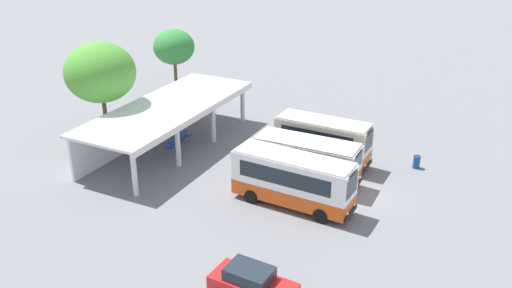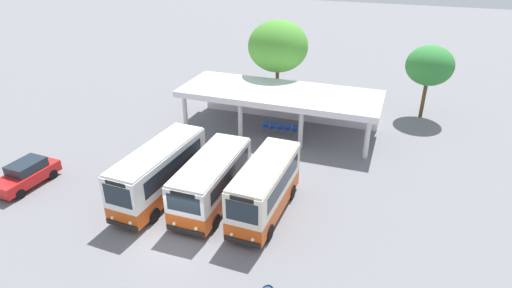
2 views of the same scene
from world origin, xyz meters
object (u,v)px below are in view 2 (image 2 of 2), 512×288
object	(u,v)px
city_bus_nearest_orange	(160,171)
waiting_chair_middle_seat	(280,127)
waiting_chair_fourth_seat	(288,128)
waiting_chair_fifth_seat	(295,129)
city_bus_middle_cream	(265,187)
parked_car_flank	(26,174)
waiting_chair_end_by_column	(266,125)
waiting_chair_second_from_end	(273,126)
city_bus_second_in_row	(212,180)

from	to	relation	value
city_bus_nearest_orange	waiting_chair_middle_seat	distance (m)	12.09
waiting_chair_fourth_seat	waiting_chair_fifth_seat	distance (m)	0.61
city_bus_nearest_orange	city_bus_middle_cream	world-z (taller)	city_bus_nearest_orange
parked_car_flank	waiting_chair_fifth_seat	xyz separation A→B (m)	(14.18, 13.05, -0.30)
waiting_chair_end_by_column	waiting_chair_second_from_end	xyz separation A→B (m)	(0.61, -0.02, 0.00)
city_bus_second_in_row	waiting_chair_fifth_seat	world-z (taller)	city_bus_second_in_row
city_bus_middle_cream	city_bus_nearest_orange	bearing A→B (deg)	-175.76
waiting_chair_middle_seat	waiting_chair_fourth_seat	distance (m)	0.62
waiting_chair_end_by_column	waiting_chair_fourth_seat	distance (m)	1.84
city_bus_middle_cream	waiting_chair_fifth_seat	world-z (taller)	city_bus_middle_cream
waiting_chair_fourth_seat	city_bus_second_in_row	bearing A→B (deg)	-97.87
parked_car_flank	waiting_chair_fourth_seat	size ratio (longest dim) A/B	4.88
waiting_chair_second_from_end	waiting_chair_middle_seat	bearing A→B (deg)	3.99
city_bus_middle_cream	parked_car_flank	bearing A→B (deg)	-171.81
waiting_chair_end_by_column	waiting_chair_middle_seat	bearing A→B (deg)	1.05
city_bus_nearest_orange	waiting_chair_second_from_end	bearing A→B (deg)	72.54
parked_car_flank	city_bus_middle_cream	bearing A→B (deg)	8.19
waiting_chair_fourth_seat	parked_car_flank	bearing A→B (deg)	-136.06
city_bus_second_in_row	waiting_chair_fifth_seat	size ratio (longest dim) A/B	8.19
parked_car_flank	waiting_chair_fifth_seat	distance (m)	19.27
waiting_chair_second_from_end	waiting_chair_middle_seat	xyz separation A→B (m)	(0.61, 0.04, 0.00)
waiting_chair_end_by_column	waiting_chair_fifth_seat	distance (m)	2.45
parked_car_flank	waiting_chair_second_from_end	world-z (taller)	parked_car_flank
city_bus_nearest_orange	waiting_chair_end_by_column	xyz separation A→B (m)	(2.92, 11.26, -1.32)
city_bus_nearest_orange	city_bus_middle_cream	size ratio (longest dim) A/B	1.13
parked_car_flank	waiting_chair_end_by_column	distance (m)	17.49
city_bus_nearest_orange	waiting_chair_fourth_seat	bearing A→B (deg)	67.26
city_bus_middle_cream	city_bus_second_in_row	bearing A→B (deg)	-178.59
parked_car_flank	waiting_chair_fourth_seat	distance (m)	18.84
city_bus_second_in_row	waiting_chair_fifth_seat	bearing A→B (deg)	78.99
city_bus_second_in_row	waiting_chair_middle_seat	distance (m)	10.98
city_bus_nearest_orange	city_bus_second_in_row	distance (m)	3.27
waiting_chair_end_by_column	waiting_chair_second_from_end	size ratio (longest dim) A/B	1.00
city_bus_middle_cream	waiting_chair_fourth_seat	bearing A→B (deg)	99.05
city_bus_second_in_row	city_bus_middle_cream	distance (m)	3.25
city_bus_nearest_orange	waiting_chair_fifth_seat	xyz separation A→B (m)	(5.37, 11.33, -1.32)
city_bus_middle_cream	waiting_chair_second_from_end	world-z (taller)	city_bus_middle_cream
city_bus_nearest_orange	parked_car_flank	distance (m)	9.03
city_bus_second_in_row	waiting_chair_fourth_seat	xyz separation A→B (m)	(1.51, 10.95, -1.16)
city_bus_second_in_row	waiting_chair_fifth_seat	xyz separation A→B (m)	(2.13, 10.93, -1.16)
city_bus_second_in_row	waiting_chair_fourth_seat	world-z (taller)	city_bus_second_in_row
city_bus_nearest_orange	city_bus_second_in_row	bearing A→B (deg)	7.05
waiting_chair_fourth_seat	waiting_chair_fifth_seat	xyz separation A→B (m)	(0.61, -0.02, 0.00)
waiting_chair_middle_seat	city_bus_middle_cream	bearing A→B (deg)	-77.75
city_bus_middle_cream	waiting_chair_end_by_column	distance (m)	11.42
waiting_chair_fifth_seat	waiting_chair_fourth_seat	bearing A→B (deg)	177.88
waiting_chair_second_from_end	parked_car_flank	bearing A→B (deg)	-133.61
waiting_chair_second_from_end	waiting_chair_fifth_seat	xyz separation A→B (m)	(1.84, 0.09, 0.00)
waiting_chair_end_by_column	waiting_chair_middle_seat	world-z (taller)	same
city_bus_nearest_orange	waiting_chair_second_from_end	xyz separation A→B (m)	(3.53, 11.24, -1.32)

